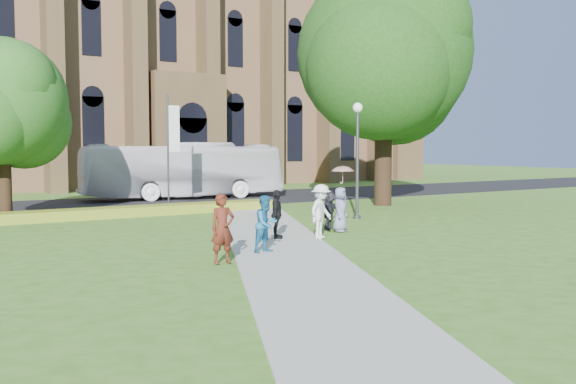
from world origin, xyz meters
TOP-DOWN VIEW (x-y plane):
  - ground at (0.00, 0.00)m, footprint 160.00×160.00m
  - road at (0.00, 20.00)m, footprint 160.00×10.00m
  - footpath at (0.00, 1.00)m, footprint 15.58×28.54m
  - flower_hedge at (-2.00, 13.20)m, footprint 18.00×1.40m
  - cathedral at (10.00, 39.73)m, footprint 52.60×18.25m
  - streetlamp at (7.50, 6.50)m, footprint 0.44×0.44m
  - large_tree at (13.00, 11.00)m, footprint 9.60×9.60m
  - street_tree_1 at (-6.00, 14.50)m, footprint 5.60×5.60m
  - banner_pole_0 at (2.11, 15.20)m, footprint 0.70×0.10m
  - tour_coach at (5.53, 21.35)m, footprint 12.88×4.28m
  - pedestrian_0 at (-2.81, -0.34)m, footprint 0.72×0.49m
  - pedestrian_1 at (-0.86, 0.57)m, footprint 0.98×0.84m
  - pedestrian_2 at (2.32, 2.11)m, footprint 1.42×1.18m
  - pedestrian_3 at (0.97, 2.91)m, footprint 0.93×1.06m
  - pedestrian_4 at (4.03, 3.23)m, footprint 0.98×0.90m
  - pedestrian_5 at (4.03, 3.94)m, footprint 1.46×1.16m
  - parasol at (4.21, 3.33)m, footprint 1.02×1.02m

SIDE VIEW (x-z plane):
  - ground at x=0.00m, z-range 0.00..0.00m
  - road at x=0.00m, z-range 0.00..0.02m
  - footpath at x=0.00m, z-range 0.00..0.04m
  - flower_hedge at x=-2.00m, z-range 0.00..0.45m
  - pedestrian_5 at x=4.03m, z-range 0.04..1.59m
  - pedestrian_4 at x=4.03m, z-range 0.04..1.72m
  - pedestrian_3 at x=0.97m, z-range 0.04..1.75m
  - pedestrian_1 at x=-0.86m, z-range 0.04..1.78m
  - pedestrian_2 at x=2.32m, z-range 0.04..1.95m
  - pedestrian_0 at x=-2.81m, z-range 0.04..1.96m
  - tour_coach at x=5.53m, z-range 0.02..3.54m
  - parasol at x=4.21m, z-range 1.72..2.44m
  - streetlamp at x=7.50m, z-range 0.68..5.92m
  - banner_pole_0 at x=2.11m, z-range 0.39..6.39m
  - street_tree_1 at x=-6.00m, z-range 1.20..9.25m
  - large_tree at x=13.00m, z-range 1.77..14.97m
  - cathedral at x=10.00m, z-range -1.02..26.98m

